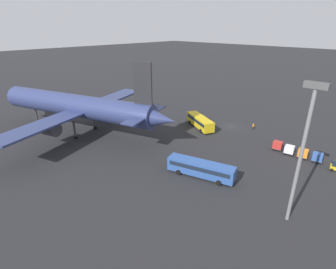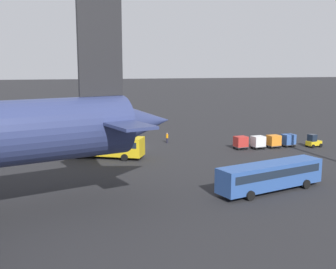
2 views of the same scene
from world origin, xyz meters
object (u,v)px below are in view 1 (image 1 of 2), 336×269
Objects in this scene: airplane at (78,106)px; cargo_cart_blue at (318,157)px; shuttle_bus_far at (201,168)px; worker_person at (253,126)px; cargo_cart_red at (278,145)px; cargo_cart_orange at (303,153)px; shuttle_bus_near at (200,121)px; cargo_cart_white at (289,150)px.

airplane is 23.68× the size of cargo_cart_blue.
worker_person is at bearing -98.29° from shuttle_bus_far.
cargo_cart_blue and cargo_cart_red have the same top height.
worker_person is (4.46, -29.15, -0.96)m from shuttle_bus_far.
cargo_cart_orange is (-15.67, 8.11, 0.32)m from worker_person.
shuttle_bus_far is at bearing 75.12° from cargo_cart_red.
shuttle_bus_near is 27.08m from cargo_cart_orange.
cargo_cart_red is at bearing -8.12° from cargo_cart_white.
shuttle_bus_near is 25.71m from shuttle_bus_far.
cargo_cart_orange is 2.79m from cargo_cart_white.
worker_person is 20.04m from cargo_cart_blue.
cargo_cart_red is (-10.11, 7.90, 0.32)m from worker_person.
cargo_cart_orange is 5.57m from cargo_cart_red.
shuttle_bus_near is at bearing -68.94° from shuttle_bus_far.
cargo_cart_blue is 8.35m from cargo_cart_red.
shuttle_bus_near is 24.29m from cargo_cart_white.
airplane is 23.68× the size of cargo_cart_red.
cargo_cart_white is 2.81m from cargo_cart_red.
shuttle_bus_near reaches higher than worker_person.
cargo_cart_blue is at bearing -174.85° from cargo_cart_white.
airplane is at bearing 47.32° from worker_person.
shuttle_bus_far is at bearing 153.77° from shuttle_bus_near.
shuttle_bus_near is at bearing 2.69° from cargo_cart_red.
airplane is at bearing 28.87° from cargo_cart_orange.
airplane is 49.49m from cargo_cart_red.
airplane is 4.11× the size of shuttle_bus_far.
worker_person is 15.33m from cargo_cart_white.
shuttle_bus_near is 6.61× the size of worker_person.
cargo_cart_red is at bearing 142.00° from worker_person.
cargo_cart_blue reaches higher than worker_person.
cargo_cart_orange is (-47.11, -25.97, -6.15)m from airplane.
cargo_cart_red is at bearing -151.59° from shuttle_bus_near.
cargo_cart_blue is (-29.84, -1.11, -0.67)m from shuttle_bus_near.
cargo_cart_orange is at bearing -135.05° from shuttle_bus_far.
airplane is 23.68× the size of cargo_cart_orange.
cargo_cart_white is at bearing 5.15° from cargo_cart_blue.
shuttle_bus_far is 22.00m from cargo_cart_red.
cargo_cart_blue is 1.00× the size of cargo_cart_white.
cargo_cart_white is (-12.89, 8.29, 0.32)m from worker_person.
airplane reaches higher than shuttle_bus_far.
cargo_cart_orange is (-11.22, -21.04, -0.64)m from shuttle_bus_far.
worker_person is 0.77× the size of cargo_cart_white.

